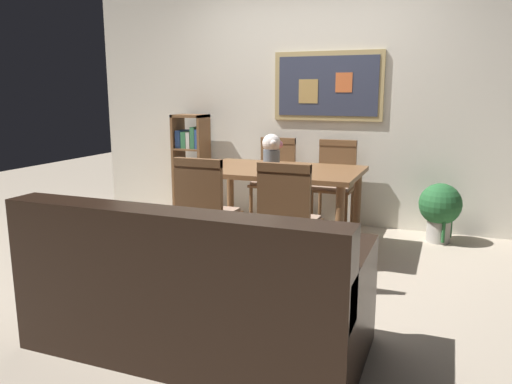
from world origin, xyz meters
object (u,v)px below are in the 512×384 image
object	(u,v)px
dining_table	(278,179)
bookshelf	(192,169)
dining_chair_near_left	(205,206)
potted_ivy	(440,208)
tv_remote	(296,171)
dining_chair_near_right	(288,213)
dining_chair_far_left	(275,174)
flower_vase	(272,149)
dining_chair_far_right	(335,178)
leather_couch	(193,295)

from	to	relation	value
dining_table	bookshelf	xyz separation A→B (m)	(-1.31, 0.80, -0.10)
dining_table	dining_chair_near_left	distance (m)	0.88
potted_ivy	tv_remote	size ratio (longest dim) A/B	3.57
dining_chair_near_right	dining_chair_near_left	xyz separation A→B (m)	(-0.66, 0.01, 0.00)
dining_chair_near_left	bookshelf	bearing A→B (deg)	121.84
dining_chair_far_left	dining_table	bearing A→B (deg)	-68.65
potted_ivy	tv_remote	world-z (taller)	tv_remote
dining_chair_near_left	tv_remote	distance (m)	0.88
dining_chair_near_left	flower_vase	bearing A→B (deg)	74.78
bookshelf	tv_remote	world-z (taller)	bookshelf
dining_chair_far_left	tv_remote	distance (m)	1.05
dining_table	flower_vase	xyz separation A→B (m)	(-0.07, 0.04, 0.25)
dining_chair_far_left	dining_chair_far_right	world-z (taller)	same
dining_chair_far_right	flower_vase	bearing A→B (deg)	-119.12
dining_table	potted_ivy	bearing A→B (deg)	27.78
dining_chair_near_left	potted_ivy	world-z (taller)	dining_chair_near_left
dining_chair_near_left	bookshelf	size ratio (longest dim) A/B	0.80
dining_chair_near_right	bookshelf	distance (m)	2.32
dining_chair_far_right	tv_remote	size ratio (longest dim) A/B	5.83
dining_table	dining_chair_near_right	distance (m)	0.90
flower_vase	bookshelf	bearing A→B (deg)	148.32
dining_chair_near_right	flower_vase	distance (m)	1.02
leather_couch	flower_vase	size ratio (longest dim) A/B	6.00
dining_chair_far_right	flower_vase	size ratio (longest dim) A/B	3.03
dining_chair_far_left	dining_chair_near_left	distance (m)	1.59
dining_table	flower_vase	distance (m)	0.27
dining_chair_far_left	leather_couch	bearing A→B (deg)	-79.98
flower_vase	dining_chair_near_right	bearing A→B (deg)	-63.33
flower_vase	tv_remote	xyz separation A→B (m)	(0.27, -0.16, -0.15)
leather_couch	potted_ivy	size ratio (longest dim) A/B	3.23
leather_couch	bookshelf	xyz separation A→B (m)	(-1.48, 2.68, 0.22)
bookshelf	flower_vase	world-z (taller)	bookshelf
dining_chair_far_right	bookshelf	bearing A→B (deg)	179.28
dining_chair_far_left	dining_chair_near_left	bearing A→B (deg)	-90.09
dining_table	dining_chair_near_left	size ratio (longest dim) A/B	1.58
dining_chair_far_left	flower_vase	distance (m)	0.85
dining_table	tv_remote	distance (m)	0.26
dining_table	dining_chair_near_right	size ratio (longest dim) A/B	1.58
dining_chair_far_right	tv_remote	xyz separation A→B (m)	(-0.14, -0.90, 0.20)
dining_table	bookshelf	world-z (taller)	bookshelf
leather_couch	tv_remote	bearing A→B (deg)	88.92
dining_chair_far_left	leather_couch	world-z (taller)	dining_chair_far_left
bookshelf	flower_vase	bearing A→B (deg)	-31.68
flower_vase	leather_couch	bearing A→B (deg)	-82.86
tv_remote	dining_chair_far_right	bearing A→B (deg)	81.24
dining_chair_far_left	bookshelf	size ratio (longest dim) A/B	0.80
dining_table	dining_chair_far_right	world-z (taller)	dining_chair_far_right
dining_chair_far_right	bookshelf	size ratio (longest dim) A/B	0.80
leather_couch	tv_remote	xyz separation A→B (m)	(0.03, 1.76, 0.42)
dining_table	bookshelf	size ratio (longest dim) A/B	1.26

